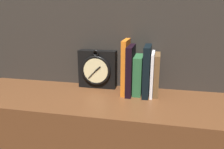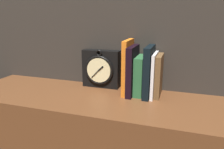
% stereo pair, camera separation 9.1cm
% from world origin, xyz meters
% --- Properties ---
extents(wall_back, '(6.00, 0.05, 2.60)m').
position_xyz_m(wall_back, '(0.00, 0.21, 1.30)').
color(wall_back, '#2D2823').
rests_on(wall_back, ground_plane).
extents(clock, '(0.18, 0.07, 0.19)m').
position_xyz_m(clock, '(-0.10, 0.14, 0.98)').
color(clock, black).
rests_on(clock, bookshelf).
extents(book_slot0_orange, '(0.02, 0.14, 0.24)m').
position_xyz_m(book_slot0_orange, '(0.04, 0.10, 1.01)').
color(book_slot0_orange, orange).
rests_on(book_slot0_orange, bookshelf).
extents(book_slot1_black, '(0.03, 0.16, 0.22)m').
position_xyz_m(book_slot1_black, '(0.07, 0.10, 1.00)').
color(book_slot1_black, black).
rests_on(book_slot1_black, bookshelf).
extents(book_slot2_green, '(0.04, 0.14, 0.17)m').
position_xyz_m(book_slot2_green, '(0.10, 0.11, 0.97)').
color(book_slot2_green, '#2B6438').
rests_on(book_slot2_green, bookshelf).
extents(book_slot3_black, '(0.03, 0.16, 0.22)m').
position_xyz_m(book_slot3_black, '(0.14, 0.10, 1.00)').
color(book_slot3_black, black).
rests_on(book_slot3_black, bookshelf).
extents(book_slot4_white, '(0.01, 0.15, 0.19)m').
position_xyz_m(book_slot4_white, '(0.16, 0.10, 0.98)').
color(book_slot4_white, white).
rests_on(book_slot4_white, bookshelf).
extents(book_slot5_brown, '(0.02, 0.13, 0.18)m').
position_xyz_m(book_slot5_brown, '(0.18, 0.11, 0.98)').
color(book_slot5_brown, brown).
rests_on(book_slot5_brown, bookshelf).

